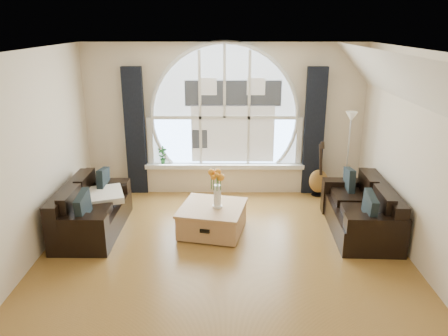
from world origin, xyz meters
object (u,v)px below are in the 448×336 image
at_px(coffee_chest, 212,218).
at_px(potted_plant, 162,155).
at_px(vase_flowers, 217,183).
at_px(guitar, 319,169).
at_px(floor_lamp, 348,158).
at_px(sofa_right, 361,207).
at_px(sofa_left, 92,207).

xyz_separation_m(coffee_chest, potted_plant, (-0.96, 1.65, 0.49)).
distance_m(vase_flowers, guitar, 2.31).
bearing_deg(guitar, potted_plant, 164.44).
xyz_separation_m(coffee_chest, floor_lamp, (2.30, 1.22, 0.57)).
distance_m(sofa_right, floor_lamp, 1.27).
height_order(floor_lamp, guitar, floor_lamp).
bearing_deg(sofa_right, sofa_left, -177.69).
height_order(coffee_chest, guitar, guitar).
height_order(sofa_right, coffee_chest, sofa_right).
bearing_deg(guitar, coffee_chest, -153.70).
height_order(sofa_right, potted_plant, potted_plant).
bearing_deg(sofa_left, potted_plant, 63.34).
height_order(coffee_chest, potted_plant, potted_plant).
xyz_separation_m(sofa_left, guitar, (3.67, 1.39, 0.13)).
bearing_deg(potted_plant, sofa_left, -117.20).
xyz_separation_m(sofa_right, vase_flowers, (-2.14, -0.04, 0.40)).
distance_m(sofa_right, guitar, 1.43).
height_order(coffee_chest, floor_lamp, floor_lamp).
bearing_deg(vase_flowers, guitar, 38.54).
bearing_deg(floor_lamp, vase_flowers, -150.79).
xyz_separation_m(sofa_right, floor_lamp, (0.08, 1.20, 0.40)).
xyz_separation_m(vase_flowers, potted_plant, (-1.04, 1.67, -0.09)).
bearing_deg(guitar, floor_lamp, -34.10).
xyz_separation_m(sofa_right, potted_plant, (-3.18, 1.63, 0.31)).
bearing_deg(sofa_left, vase_flowers, -0.68).
height_order(sofa_left, coffee_chest, sofa_left).
bearing_deg(guitar, sofa_left, -169.88).
distance_m(sofa_left, potted_plant, 1.86).
xyz_separation_m(vase_flowers, guitar, (1.79, 1.43, -0.27)).
xyz_separation_m(vase_flowers, floor_lamp, (2.22, 1.24, -0.00)).
relative_size(floor_lamp, potted_plant, 4.96).
relative_size(sofa_right, floor_lamp, 1.04).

